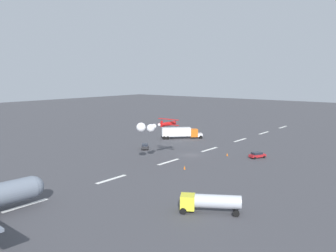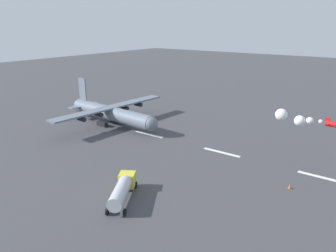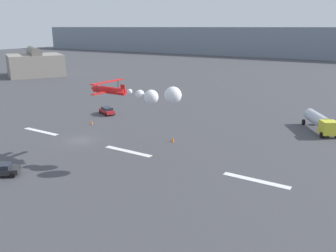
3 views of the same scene
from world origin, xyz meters
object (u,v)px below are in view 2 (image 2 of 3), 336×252
(stunt_biplane_red, at_px, (305,120))
(cargo_transport_plane, at_px, (114,113))
(traffic_cone_far, at_px, (290,186))
(fuel_tanker_truck, at_px, (122,189))

(stunt_biplane_red, bearing_deg, cargo_transport_plane, 1.67)
(cargo_transport_plane, xyz_separation_m, stunt_biplane_red, (-45.14, -1.32, 5.93))
(cargo_transport_plane, height_order, traffic_cone_far, cargo_transport_plane)
(stunt_biplane_red, distance_m, traffic_cone_far, 12.30)
(stunt_biplane_red, height_order, traffic_cone_far, stunt_biplane_red)
(fuel_tanker_truck, bearing_deg, stunt_biplane_red, -123.68)
(traffic_cone_far, bearing_deg, fuel_tanker_truck, 43.95)
(fuel_tanker_truck, distance_m, traffic_cone_far, 26.13)
(cargo_transport_plane, distance_m, fuel_tanker_truck, 37.34)
(fuel_tanker_truck, height_order, traffic_cone_far, fuel_tanker_truck)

